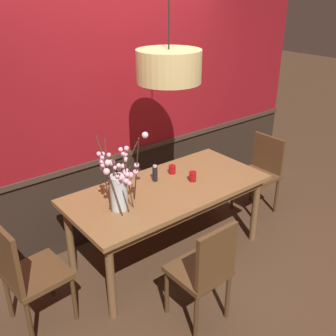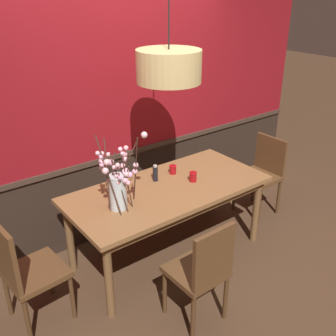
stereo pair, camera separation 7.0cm
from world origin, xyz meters
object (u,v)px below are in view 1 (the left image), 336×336
object	(u,v)px
vase_with_blossoms	(119,185)
candle_holder_nearer_center	(193,176)
chair_far_side_left	(95,185)
condiment_bottle	(155,173)
candle_holder_nearer_edge	(172,169)
dining_table	(168,195)
chair_head_west_end	(25,271)
chair_head_east_end	(261,170)
pendant_lamp	(169,66)
chair_near_side_left	(205,269)

from	to	relation	value
vase_with_blossoms	candle_holder_nearer_center	size ratio (longest dim) A/B	7.02
chair_far_side_left	condiment_bottle	world-z (taller)	condiment_bottle
vase_with_blossoms	candle_holder_nearer_edge	xyz separation A→B (m)	(0.77, 0.24, -0.17)
dining_table	condiment_bottle	distance (m)	0.24
chair_head_west_end	vase_with_blossoms	world-z (taller)	vase_with_blossoms
candle_holder_nearer_edge	chair_head_west_end	bearing A→B (deg)	-171.63
chair_head_west_end	chair_head_east_end	bearing A→B (deg)	1.14
vase_with_blossoms	condiment_bottle	bearing A→B (deg)	22.49
dining_table	vase_with_blossoms	size ratio (longest dim) A/B	2.83
candle_holder_nearer_edge	pendant_lamp	size ratio (longest dim) A/B	0.09
chair_near_side_left	pendant_lamp	distance (m)	1.64
chair_near_side_left	vase_with_blossoms	bearing A→B (deg)	105.49
dining_table	chair_far_side_left	bearing A→B (deg)	108.47
dining_table	chair_head_east_end	xyz separation A→B (m)	(1.41, 0.02, -0.16)
chair_near_side_left	chair_head_east_end	size ratio (longest dim) A/B	1.02
candle_holder_nearer_center	pendant_lamp	bearing A→B (deg)	171.87
chair_head_east_end	candle_holder_nearer_edge	size ratio (longest dim) A/B	10.33
chair_head_west_end	pendant_lamp	distance (m)	1.96
pendant_lamp	chair_far_side_left	bearing A→B (deg)	108.46
chair_head_east_end	candle_holder_nearer_center	world-z (taller)	chair_head_east_end
chair_near_side_left	candle_holder_nearer_center	bearing A→B (deg)	53.86
chair_head_east_end	candle_holder_nearer_center	size ratio (longest dim) A/B	9.42
vase_with_blossoms	condiment_bottle	size ratio (longest dim) A/B	4.13
pendant_lamp	dining_table	bearing A→B (deg)	107.81
candle_holder_nearer_center	chair_head_east_end	bearing A→B (deg)	3.53
chair_far_side_left	vase_with_blossoms	world-z (taller)	vase_with_blossoms
vase_with_blossoms	candle_holder_nearer_center	world-z (taller)	vase_with_blossoms
chair_head_east_end	candle_holder_nearer_edge	xyz separation A→B (m)	(-1.19, 0.18, 0.29)
dining_table	chair_near_side_left	size ratio (longest dim) A/B	2.07
chair_head_east_end	pendant_lamp	xyz separation A→B (m)	(-1.40, -0.03, 1.37)
vase_with_blossoms	candle_holder_nearer_edge	distance (m)	0.82
chair_far_side_left	chair_near_side_left	bearing A→B (deg)	-90.84
dining_table	vase_with_blossoms	xyz separation A→B (m)	(-0.55, -0.04, 0.30)
dining_table	condiment_bottle	size ratio (longest dim) A/B	11.67
pendant_lamp	chair_head_east_end	bearing A→B (deg)	1.34
chair_head_west_end	candle_holder_nearer_center	distance (m)	1.70
chair_head_west_end	vase_with_blossoms	size ratio (longest dim) A/B	1.43
chair_head_west_end	chair_head_east_end	distance (m)	2.82
chair_head_east_end	condiment_bottle	size ratio (longest dim) A/B	5.54
condiment_bottle	pendant_lamp	size ratio (longest dim) A/B	0.17
chair_head_east_end	condiment_bottle	world-z (taller)	condiment_bottle
chair_near_side_left	vase_with_blossoms	world-z (taller)	vase_with_blossoms
dining_table	vase_with_blossoms	distance (m)	0.63
chair_head_east_end	condiment_bottle	bearing A→B (deg)	173.53
chair_near_side_left	chair_far_side_left	bearing A→B (deg)	89.16
chair_near_side_left	candle_holder_nearer_edge	xyz separation A→B (m)	(0.54, 1.06, 0.29)
chair_near_side_left	chair_head_west_end	bearing A→B (deg)	142.86
chair_near_side_left	chair_far_side_left	size ratio (longest dim) A/B	1.01
dining_table	pendant_lamp	bearing A→B (deg)	-72.19
chair_head_west_end	candle_holder_nearer_center	bearing A→B (deg)	-0.49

